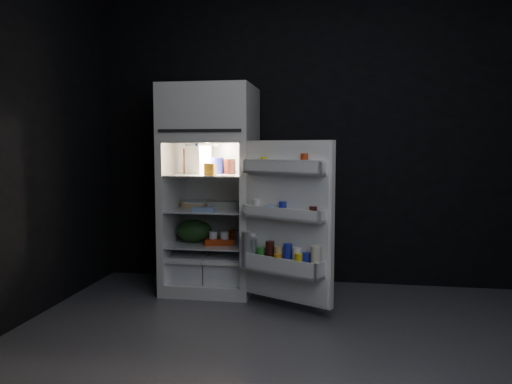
% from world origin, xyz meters
% --- Properties ---
extents(floor, '(4.00, 3.40, 0.00)m').
position_xyz_m(floor, '(0.00, 0.00, 0.00)').
color(floor, '#515156').
rests_on(floor, ground).
extents(wall_back, '(4.00, 0.00, 2.70)m').
position_xyz_m(wall_back, '(0.00, 1.70, 1.35)').
color(wall_back, black).
rests_on(wall_back, ground).
extents(wall_front, '(4.00, 0.00, 2.70)m').
position_xyz_m(wall_front, '(0.00, -1.70, 1.35)').
color(wall_front, black).
rests_on(wall_front, ground).
extents(refrigerator, '(0.76, 0.71, 1.78)m').
position_xyz_m(refrigerator, '(-0.88, 1.32, 0.96)').
color(refrigerator, white).
rests_on(refrigerator, ground).
extents(fridge_door, '(0.73, 0.50, 1.22)m').
position_xyz_m(fridge_door, '(-0.17, 0.77, 0.68)').
color(fridge_door, white).
rests_on(fridge_door, ground).
extents(milk_jug, '(0.21, 0.21, 0.24)m').
position_xyz_m(milk_jug, '(-0.99, 1.28, 1.15)').
color(milk_jug, white).
rests_on(milk_jug, refrigerator).
extents(mayo_jar, '(0.15, 0.15, 0.14)m').
position_xyz_m(mayo_jar, '(-0.82, 1.29, 1.10)').
color(mayo_jar, '#1C2499').
rests_on(mayo_jar, refrigerator).
extents(jam_jar, '(0.13, 0.13, 0.13)m').
position_xyz_m(jam_jar, '(-0.71, 1.29, 1.09)').
color(jam_jar, black).
rests_on(jam_jar, refrigerator).
extents(amber_bottle, '(0.10, 0.10, 0.22)m').
position_xyz_m(amber_bottle, '(-1.10, 1.34, 1.14)').
color(amber_bottle, '#B8611D').
rests_on(amber_bottle, refrigerator).
extents(small_carton, '(0.10, 0.08, 0.10)m').
position_xyz_m(small_carton, '(-0.82, 1.06, 1.08)').
color(small_carton, orange).
rests_on(small_carton, refrigerator).
extents(egg_carton, '(0.27, 0.14, 0.07)m').
position_xyz_m(egg_carton, '(-0.75, 1.20, 0.76)').
color(egg_carton, gray).
rests_on(egg_carton, refrigerator).
extents(pie, '(0.42, 0.42, 0.04)m').
position_xyz_m(pie, '(-1.01, 1.39, 0.75)').
color(pie, tan).
rests_on(pie, refrigerator).
extents(flat_package, '(0.18, 0.09, 0.04)m').
position_xyz_m(flat_package, '(-0.87, 1.03, 0.75)').
color(flat_package, '#7E98C4').
rests_on(flat_package, refrigerator).
extents(wrapped_pkg, '(0.14, 0.13, 0.05)m').
position_xyz_m(wrapped_pkg, '(-0.72, 1.42, 0.75)').
color(wrapped_pkg, beige).
rests_on(wrapped_pkg, refrigerator).
extents(produce_bag, '(0.36, 0.33, 0.20)m').
position_xyz_m(produce_bag, '(-1.02, 1.26, 0.52)').
color(produce_bag, '#193815').
rests_on(produce_bag, refrigerator).
extents(yogurt_tray, '(0.27, 0.18, 0.05)m').
position_xyz_m(yogurt_tray, '(-0.78, 1.18, 0.45)').
color(yogurt_tray, '#A52F0E').
rests_on(yogurt_tray, refrigerator).
extents(small_can_red, '(0.08, 0.08, 0.09)m').
position_xyz_m(small_can_red, '(-0.71, 1.41, 0.47)').
color(small_can_red, '#A52F0E').
rests_on(small_can_red, refrigerator).
extents(small_can_silver, '(0.10, 0.10, 0.09)m').
position_xyz_m(small_can_silver, '(-0.65, 1.39, 0.47)').
color(small_can_silver, silver).
rests_on(small_can_silver, refrigerator).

